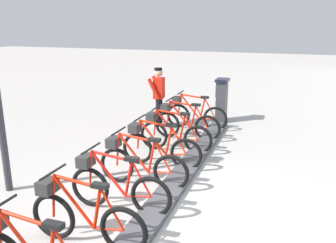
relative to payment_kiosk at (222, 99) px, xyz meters
The scene contains 11 objects.
ground_plane 5.57m from the payment_kiosk, 90.55° to the left, with size 60.00×60.00×0.00m, color #A8A19A.
dock_rail_base 5.56m from the payment_kiosk, 90.55° to the left, with size 0.44×10.25×0.10m, color #47474C.
payment_kiosk is the anchor object (origin of this frame).
bike_docked_0 1.18m from the payment_kiosk, 60.29° to the left, with size 1.72×0.54×1.02m.
bike_docked_1 2.04m from the payment_kiosk, 73.63° to the left, with size 1.72×0.54×1.02m.
bike_docked_2 2.96m from the payment_kiosk, 78.81° to the left, with size 1.72×0.54×1.02m.
bike_docked_3 3.89m from the payment_kiosk, 81.52° to the left, with size 1.72×0.54×1.02m.
bike_docked_4 4.82m from the payment_kiosk, 83.18° to the left, with size 1.72×0.54×1.02m.
bike_docked_5 5.76m from the payment_kiosk, 84.30° to the left, with size 1.72×0.54×1.02m.
bike_docked_6 6.70m from the payment_kiosk, 85.10° to the left, with size 1.72×0.54×1.02m.
worker_near_rack 1.93m from the payment_kiosk, 34.75° to the left, with size 0.49×0.66×1.66m.
Camera 1 is at (-1.80, 4.71, 2.90)m, focal length 38.08 mm.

